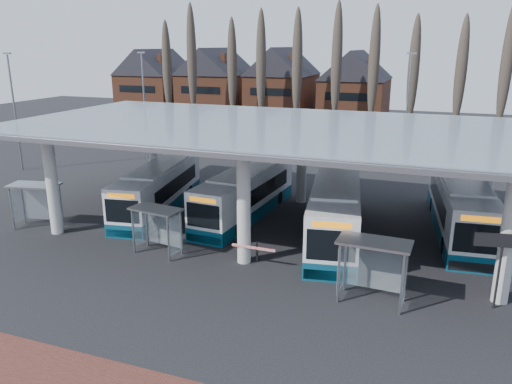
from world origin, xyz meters
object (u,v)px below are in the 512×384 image
(bus_2, at_px, (335,210))
(shelter_1, at_px, (158,220))
(bus_0, at_px, (159,189))
(bus_1, at_px, (246,194))
(shelter_0, at_px, (37,196))
(shelter_2, at_px, (374,257))
(bus_3, at_px, (460,206))

(bus_2, relative_size, shelter_1, 4.27)
(bus_0, relative_size, bus_1, 1.00)
(bus_2, height_order, shelter_0, bus_2)
(bus_0, bearing_deg, bus_2, -12.76)
(shelter_1, height_order, shelter_2, shelter_2)
(bus_1, height_order, bus_3, bus_3)
(bus_0, height_order, bus_2, bus_2)
(shelter_0, xyz_separation_m, shelter_2, (20.48, -2.31, 0.08))
(bus_1, bearing_deg, shelter_2, -39.59)
(bus_1, distance_m, bus_3, 13.14)
(bus_0, xyz_separation_m, shelter_0, (-5.18, -5.51, 0.55))
(bus_3, xyz_separation_m, shelter_1, (-15.15, -9.06, 0.28))
(bus_2, bearing_deg, shelter_0, -174.22)
(bus_2, relative_size, shelter_0, 3.89)
(bus_0, bearing_deg, bus_1, -0.44)
(bus_0, distance_m, bus_2, 12.21)
(bus_2, height_order, bus_3, bus_2)
(bus_1, distance_m, shelter_1, 7.69)
(bus_3, distance_m, shelter_0, 25.50)
(shelter_2, bearing_deg, bus_1, 139.64)
(bus_2, distance_m, shelter_2, 7.77)
(bus_3, height_order, shelter_0, bus_3)
(bus_1, bearing_deg, shelter_0, -146.35)
(bus_2, bearing_deg, bus_3, 16.44)
(bus_1, bearing_deg, bus_3, 10.89)
(shelter_0, bearing_deg, bus_2, 3.07)
(shelter_0, height_order, shelter_1, shelter_0)
(bus_0, bearing_deg, shelter_1, -68.61)
(bus_1, bearing_deg, shelter_1, -102.41)
(bus_2, xyz_separation_m, shelter_0, (-17.37, -4.79, 0.40))
(bus_1, relative_size, shelter_0, 3.50)
(bus_3, height_order, shelter_1, bus_3)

